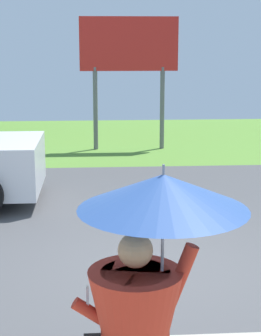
{
  "coord_description": "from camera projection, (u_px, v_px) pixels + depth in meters",
  "views": [
    {
      "loc": [
        -0.8,
        -6.72,
        2.84
      ],
      "look_at": [
        -0.27,
        1.0,
        1.1
      ],
      "focal_mm": 59.83,
      "sensor_mm": 36.0,
      "label": 1
    }
  ],
  "objects": [
    {
      "name": "monk_pedestrian",
      "position": [
        142.0,
        319.0,
        3.55
      ],
      "size": [
        1.1,
        1.05,
        2.13
      ],
      "rotation": [
        0.0,
        0.0,
        -0.13
      ],
      "color": "#B22D1E",
      "rests_on": "ground_plane"
    },
    {
      "name": "roadside_billboard",
      "position": [
        129.0,
        54.0,
        14.72
      ],
      "size": [
        2.6,
        0.12,
        3.5
      ],
      "color": "slate",
      "rests_on": "ground_plane"
    },
    {
      "name": "ground_plane",
      "position": [
        138.0,
        206.0,
        10.09
      ],
      "size": [
        40.0,
        22.0,
        0.2
      ],
      "color": "#4C4C4F"
    }
  ]
}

